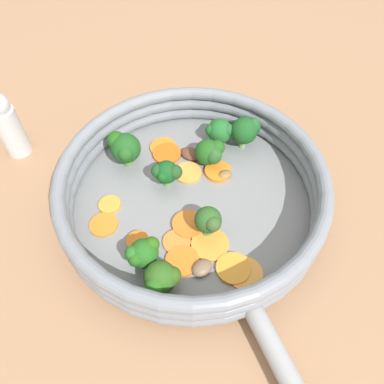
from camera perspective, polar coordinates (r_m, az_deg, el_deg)
ground_plane at (r=0.52m, az=-0.00°, el=-1.73°), size 4.00×4.00×0.00m
skillet at (r=0.52m, az=-0.00°, el=-1.38°), size 0.34×0.34×0.01m
skillet_rim_wall at (r=0.49m, az=-0.00°, el=0.95°), size 0.35×0.35×0.06m
skillet_rivet_left at (r=0.43m, az=2.25°, el=-18.04°), size 0.01×0.01×0.01m
skillet_rivet_right at (r=0.46m, az=13.39°, el=-13.28°), size 0.01×0.01×0.01m
carrot_slice_0 at (r=0.57m, az=-3.86°, el=5.83°), size 0.06×0.06×0.00m
carrot_slice_1 at (r=0.58m, az=-4.39°, el=6.78°), size 0.04×0.04×0.00m
carrot_slice_2 at (r=0.52m, az=-12.44°, el=-1.90°), size 0.03×0.03×0.00m
carrot_slice_3 at (r=0.47m, az=-2.35°, el=-7.62°), size 0.05×0.05×0.00m
carrot_slice_4 at (r=0.46m, az=6.30°, el=-11.49°), size 0.05×0.05×0.01m
carrot_slice_5 at (r=0.47m, az=2.75°, el=-7.97°), size 0.06×0.06×0.00m
carrot_slice_6 at (r=0.54m, az=-0.63°, el=2.99°), size 0.05×0.05×0.00m
carrot_slice_7 at (r=0.49m, az=-0.59°, el=-4.94°), size 0.06×0.06×0.01m
carrot_slice_8 at (r=0.50m, az=-13.31°, el=-4.83°), size 0.04×0.04×0.00m
carrot_slice_9 at (r=0.46m, az=8.04°, el=-12.17°), size 0.06×0.06×0.00m
carrot_slice_10 at (r=0.54m, az=3.98°, el=3.15°), size 0.05×0.05×0.01m
carrot_slice_11 at (r=0.46m, az=-1.48°, el=-10.43°), size 0.05×0.05×0.00m
carrot_slice_12 at (r=0.48m, az=-8.17°, el=-7.53°), size 0.03×0.03×0.01m
broccoli_floret_0 at (r=0.57m, az=4.24°, el=9.30°), size 0.04×0.04×0.04m
broccoli_floret_1 at (r=0.44m, az=-7.53°, el=-9.23°), size 0.03×0.04×0.05m
broccoli_floret_2 at (r=0.43m, az=-4.76°, el=-13.03°), size 0.04×0.04×0.04m
broccoli_floret_3 at (r=0.46m, az=2.67°, el=-4.54°), size 0.04×0.03×0.05m
broccoli_floret_4 at (r=0.51m, az=-3.96°, el=2.95°), size 0.04×0.03×0.04m
broccoli_floret_5 at (r=0.54m, az=2.83°, el=6.01°), size 0.04×0.04×0.04m
broccoli_floret_6 at (r=0.54m, az=-10.41°, el=6.75°), size 0.05×0.04×0.05m
broccoli_floret_7 at (r=0.56m, az=8.19°, el=9.43°), size 0.04×0.04×0.05m
mushroom_piece_0 at (r=0.56m, az=-0.18°, el=5.85°), size 0.04×0.03×0.01m
mushroom_piece_1 at (r=0.54m, az=5.07°, el=2.70°), size 0.02×0.02×0.01m
mushroom_piece_2 at (r=0.45m, az=1.52°, el=-11.47°), size 0.02×0.03×0.01m
salt_shaker at (r=0.61m, az=-26.29°, el=9.11°), size 0.04×0.04×0.11m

